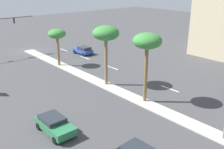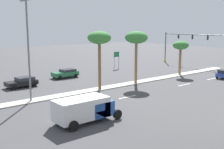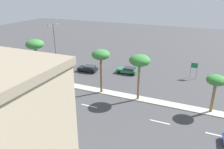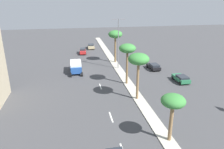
{
  "view_description": "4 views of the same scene",
  "coord_description": "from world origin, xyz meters",
  "px_view_note": "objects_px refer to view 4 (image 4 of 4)",
  "views": [
    {
      "loc": [
        20.03,
        48.06,
        13.02
      ],
      "look_at": [
        -0.22,
        24.58,
        1.78
      ],
      "focal_mm": 41.98,
      "sensor_mm": 36.0,
      "label": 1
    },
    {
      "loc": [
        -29.96,
        52.04,
        8.62
      ],
      "look_at": [
        -0.36,
        27.97,
        1.88
      ],
      "focal_mm": 44.93,
      "sensor_mm": 36.0,
      "label": 2
    },
    {
      "loc": [
        -32.15,
        14.03,
        17.34
      ],
      "look_at": [
        3.15,
        29.59,
        2.25
      ],
      "focal_mm": 35.43,
      "sensor_mm": 36.0,
      "label": 3
    },
    {
      "loc": [
        -10.23,
        -7.59,
        15.94
      ],
      "look_at": [
        -3.21,
        30.19,
        2.06
      ],
      "focal_mm": 34.72,
      "sensor_mm": 36.0,
      "label": 4
    }
  ],
  "objects_px": {
    "sedan_red_leading": "(83,51)",
    "sedan_tan_mid": "(91,46)",
    "palm_tree_trailing": "(139,60)",
    "street_lamp_left": "(118,40)",
    "sedan_black_center": "(154,66)",
    "sedan_green_left": "(181,78)",
    "palm_tree_far": "(127,49)",
    "box_truck": "(76,67)",
    "palm_tree_outboard": "(115,35)",
    "palm_tree_right": "(173,102)"
  },
  "relations": [
    {
      "from": "sedan_black_center",
      "to": "sedan_tan_mid",
      "type": "height_order",
      "value": "sedan_black_center"
    },
    {
      "from": "palm_tree_outboard",
      "to": "sedan_tan_mid",
      "type": "distance_m",
      "value": 18.6
    },
    {
      "from": "palm_tree_far",
      "to": "box_truck",
      "type": "height_order",
      "value": "palm_tree_far"
    },
    {
      "from": "sedan_red_leading",
      "to": "sedan_green_left",
      "type": "height_order",
      "value": "sedan_red_leading"
    },
    {
      "from": "palm_tree_trailing",
      "to": "sedan_tan_mid",
      "type": "xyz_separation_m",
      "value": [
        -4.01,
        38.33,
        -5.96
      ]
    },
    {
      "from": "palm_tree_far",
      "to": "sedan_red_leading",
      "type": "xyz_separation_m",
      "value": [
        -6.94,
        25.25,
        -6.02
      ]
    },
    {
      "from": "palm_tree_far",
      "to": "palm_tree_outboard",
      "type": "height_order",
      "value": "palm_tree_outboard"
    },
    {
      "from": "palm_tree_trailing",
      "to": "palm_tree_outboard",
      "type": "relative_size",
      "value": 0.95
    },
    {
      "from": "sedan_red_leading",
      "to": "sedan_tan_mid",
      "type": "distance_m",
      "value": 7.0
    },
    {
      "from": "street_lamp_left",
      "to": "sedan_black_center",
      "type": "distance_m",
      "value": 10.13
    },
    {
      "from": "palm_tree_right",
      "to": "street_lamp_left",
      "type": "xyz_separation_m",
      "value": [
        -0.26,
        27.53,
        1.66
      ]
    },
    {
      "from": "palm_tree_far",
      "to": "palm_tree_outboard",
      "type": "bearing_deg",
      "value": 87.29
    },
    {
      "from": "palm_tree_far",
      "to": "sedan_black_center",
      "type": "height_order",
      "value": "palm_tree_far"
    },
    {
      "from": "palm_tree_trailing",
      "to": "sedan_tan_mid",
      "type": "relative_size",
      "value": 1.72
    },
    {
      "from": "palm_tree_right",
      "to": "sedan_black_center",
      "type": "height_order",
      "value": "palm_tree_right"
    },
    {
      "from": "palm_tree_trailing",
      "to": "street_lamp_left",
      "type": "xyz_separation_m",
      "value": [
        0.3,
        16.31,
        -0.03
      ]
    },
    {
      "from": "box_truck",
      "to": "palm_tree_trailing",
      "type": "bearing_deg",
      "value": -58.29
    },
    {
      "from": "sedan_green_left",
      "to": "sedan_red_leading",
      "type": "bearing_deg",
      "value": 124.1
    },
    {
      "from": "palm_tree_right",
      "to": "palm_tree_far",
      "type": "height_order",
      "value": "palm_tree_far"
    },
    {
      "from": "sedan_tan_mid",
      "to": "sedan_green_left",
      "type": "height_order",
      "value": "sedan_green_left"
    },
    {
      "from": "palm_tree_trailing",
      "to": "street_lamp_left",
      "type": "distance_m",
      "value": 16.31
    },
    {
      "from": "sedan_tan_mid",
      "to": "sedan_green_left",
      "type": "relative_size",
      "value": 1.03
    },
    {
      "from": "street_lamp_left",
      "to": "sedan_tan_mid",
      "type": "relative_size",
      "value": 2.55
    },
    {
      "from": "palm_tree_right",
      "to": "sedan_tan_mid",
      "type": "xyz_separation_m",
      "value": [
        -4.57,
        49.56,
        -4.26
      ]
    },
    {
      "from": "palm_tree_outboard",
      "to": "sedan_red_leading",
      "type": "xyz_separation_m",
      "value": [
        -7.64,
        10.56,
        -6.19
      ]
    },
    {
      "from": "street_lamp_left",
      "to": "sedan_tan_mid",
      "type": "height_order",
      "value": "street_lamp_left"
    },
    {
      "from": "sedan_green_left",
      "to": "palm_tree_right",
      "type": "bearing_deg",
      "value": -121.02
    },
    {
      "from": "palm_tree_outboard",
      "to": "palm_tree_trailing",
      "type": "bearing_deg",
      "value": -91.71
    },
    {
      "from": "palm_tree_far",
      "to": "street_lamp_left",
      "type": "height_order",
      "value": "street_lamp_left"
    },
    {
      "from": "sedan_black_center",
      "to": "sedan_red_leading",
      "type": "xyz_separation_m",
      "value": [
        -15.25,
        17.85,
        0.04
      ]
    },
    {
      "from": "sedan_black_center",
      "to": "sedan_green_left",
      "type": "xyz_separation_m",
      "value": [
        2.52,
        -8.39,
        0.01
      ]
    },
    {
      "from": "palm_tree_right",
      "to": "box_truck",
      "type": "xyz_separation_m",
      "value": [
        -10.02,
        26.54,
        -3.71
      ]
    },
    {
      "from": "box_truck",
      "to": "palm_tree_right",
      "type": "bearing_deg",
      "value": -69.31
    },
    {
      "from": "palm_tree_outboard",
      "to": "street_lamp_left",
      "type": "bearing_deg",
      "value": -93.81
    },
    {
      "from": "street_lamp_left",
      "to": "sedan_green_left",
      "type": "bearing_deg",
      "value": -45.2
    },
    {
      "from": "palm_tree_far",
      "to": "sedan_red_leading",
      "type": "distance_m",
      "value": 26.86
    },
    {
      "from": "sedan_red_leading",
      "to": "box_truck",
      "type": "height_order",
      "value": "box_truck"
    },
    {
      "from": "palm_tree_trailing",
      "to": "palm_tree_far",
      "type": "bearing_deg",
      "value": 90.46
    },
    {
      "from": "sedan_red_leading",
      "to": "box_truck",
      "type": "relative_size",
      "value": 0.72
    },
    {
      "from": "sedan_tan_mid",
      "to": "sedan_green_left",
      "type": "xyz_separation_m",
      "value": [
        14.78,
        -32.57,
        0.04
      ]
    },
    {
      "from": "palm_tree_far",
      "to": "sedan_black_center",
      "type": "bearing_deg",
      "value": 41.68
    },
    {
      "from": "palm_tree_far",
      "to": "sedan_red_leading",
      "type": "relative_size",
      "value": 1.77
    },
    {
      "from": "sedan_red_leading",
      "to": "box_truck",
      "type": "bearing_deg",
      "value": -98.41
    },
    {
      "from": "palm_tree_outboard",
      "to": "street_lamp_left",
      "type": "xyz_separation_m",
      "value": [
        -0.34,
        -5.14,
        -0.34
      ]
    },
    {
      "from": "palm_tree_trailing",
      "to": "box_truck",
      "type": "bearing_deg",
      "value": 121.71
    },
    {
      "from": "palm_tree_right",
      "to": "sedan_black_center",
      "type": "xyz_separation_m",
      "value": [
        7.69,
        25.38,
        -4.23
      ]
    },
    {
      "from": "sedan_black_center",
      "to": "sedan_tan_mid",
      "type": "xyz_separation_m",
      "value": [
        -12.26,
        24.18,
        -0.03
      ]
    },
    {
      "from": "palm_tree_far",
      "to": "sedan_tan_mid",
      "type": "relative_size",
      "value": 1.74
    },
    {
      "from": "street_lamp_left",
      "to": "sedan_tan_mid",
      "type": "xyz_separation_m",
      "value": [
        -4.31,
        22.02,
        -5.93
      ]
    },
    {
      "from": "palm_tree_right",
      "to": "street_lamp_left",
      "type": "distance_m",
      "value": 27.58
    }
  ]
}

